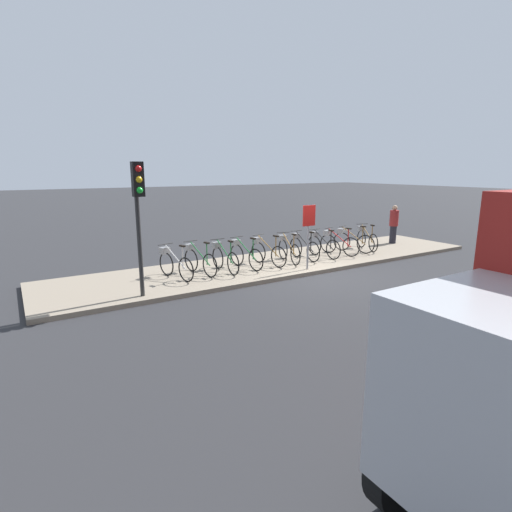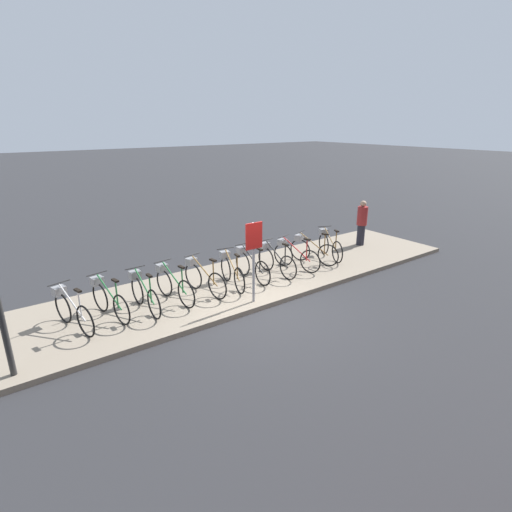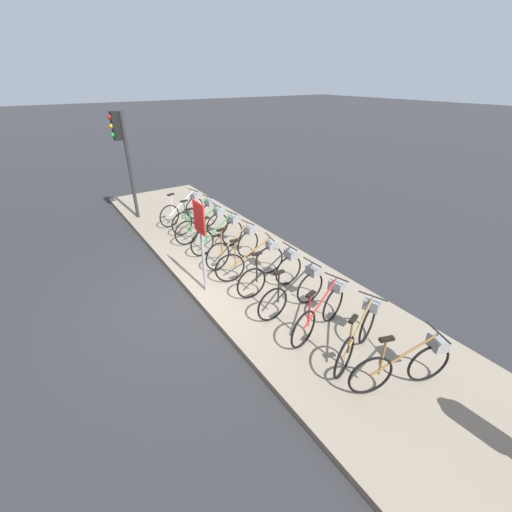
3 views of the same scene
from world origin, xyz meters
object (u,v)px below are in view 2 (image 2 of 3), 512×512
Objects in this scene: parked_bicycle_0 at (71,309)px; parked_bicycle_1 at (108,298)px; parked_bicycle_3 at (172,283)px; parked_bicycle_6 at (250,264)px; pedestrian at (362,222)px; parked_bicycle_2 at (143,292)px; parked_bicycle_10 at (329,244)px; parked_bicycle_4 at (202,276)px; parked_bicycle_9 at (311,249)px; parked_bicycle_5 at (231,270)px; parked_bicycle_8 at (294,254)px; sign_post at (254,249)px; parked_bicycle_7 at (274,259)px.

parked_bicycle_1 is at bearing 6.94° from parked_bicycle_0.
parked_bicycle_3 is at bearing -2.88° from parked_bicycle_1.
pedestrian is at bearing 4.16° from parked_bicycle_6.
pedestrian reaches higher than parked_bicycle_1.
parked_bicycle_2 is 1.05× the size of parked_bicycle_10.
pedestrian is (7.84, 0.45, 0.36)m from parked_bicycle_2.
parked_bicycle_0 is 1.03× the size of parked_bicycle_10.
parked_bicycle_4 is (3.01, 0.01, 0.00)m from parked_bicycle_0.
parked_bicycle_9 is at bearing 1.11° from parked_bicycle_2.
parked_bicycle_5 and parked_bicycle_8 have the same top height.
parked_bicycle_3 is (1.46, -0.07, 0.00)m from parked_bicycle_1.
parked_bicycle_8 is 3.44m from pedestrian.
parked_bicycle_5 is at bearing -179.99° from parked_bicycle_8.
parked_bicycle_0 is at bearing 178.23° from parked_bicycle_2.
parked_bicycle_1 is at bearing 169.30° from parked_bicycle_2.
parked_bicycle_4 is at bearing -0.55° from parked_bicycle_3.
parked_bicycle_4 is 1.62m from sign_post.
parked_bicycle_5 is at bearing 179.98° from parked_bicycle_7.
parked_bicycle_6 is 3.02m from parked_bicycle_10.
sign_post is (0.70, -1.17, 0.87)m from parked_bicycle_4.
parked_bicycle_2 and parked_bicycle_3 have the same top height.
parked_bicycle_5 is 0.99× the size of parked_bicycle_6.
parked_bicycle_9 is 0.98× the size of pedestrian.
parked_bicycle_0 is at bearing -179.42° from parked_bicycle_6.
sign_post is (3.71, -1.16, 0.87)m from parked_bicycle_0.
parked_bicycle_3 is at bearing -179.54° from parked_bicycle_9.
parked_bicycle_6 is (4.46, 0.05, 0.00)m from parked_bicycle_0.
parked_bicycle_5 is (1.59, -0.04, 0.00)m from parked_bicycle_3.
parked_bicycle_10 is at bearing 0.08° from parked_bicycle_1.
parked_bicycle_1 is 0.75m from parked_bicycle_2.
parked_bicycle_3 is 3.71m from parked_bicycle_8.
parked_bicycle_5 is (2.32, 0.02, 0.00)m from parked_bicycle_2.
parked_bicycle_9 is at bearing 0.67° from parked_bicycle_4.
parked_bicycle_2 is 7.86m from pedestrian.
parked_bicycle_3 is at bearing 0.49° from parked_bicycle_0.
parked_bicycle_9 is at bearing -176.63° from parked_bicycle_10.
parked_bicycle_1 is (0.76, 0.09, 0.00)m from parked_bicycle_0.
sign_post is at bearing -26.62° from parked_bicycle_2.
parked_bicycle_5 is at bearing -0.32° from parked_bicycle_0.
parked_bicycle_4 is 2.93m from parked_bicycle_8.
parked_bicycle_3 is at bearing 179.39° from parked_bicycle_8.
parked_bicycle_3 is (2.22, 0.02, 0.00)m from parked_bicycle_0.
parked_bicycle_0 is 0.98× the size of parked_bicycle_6.
parked_bicycle_4 is 0.99× the size of parked_bicycle_7.
sign_post is (1.49, -1.18, 0.87)m from parked_bicycle_3.
parked_bicycle_8 is (1.47, -0.07, 0.00)m from parked_bicycle_6.
parked_bicycle_10 is at bearing 3.14° from parked_bicycle_7.
parked_bicycle_5 and parked_bicycle_9 have the same top height.
pedestrian is at bearing 3.51° from parked_bicycle_4.
parked_bicycle_0 is 0.98× the size of parked_bicycle_3.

